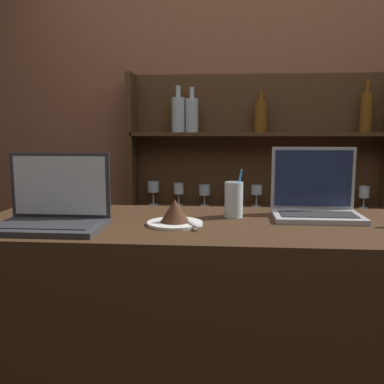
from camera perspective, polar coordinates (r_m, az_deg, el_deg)
bar_counter at (r=1.68m, az=7.33°, el=-22.52°), size 1.91×0.61×1.09m
back_wall at (r=2.60m, az=6.56°, el=7.04°), size 7.00×0.06×2.70m
back_shelf at (r=2.58m, az=8.37°, el=-2.71°), size 1.49×0.18×1.73m
laptop_near at (r=1.47m, az=-18.08°, el=-2.42°), size 0.35×0.22×0.24m
laptop_far at (r=1.62m, az=16.13°, el=-1.13°), size 0.31×0.21×0.25m
cake_plate at (r=1.43m, az=-2.29°, el=-3.05°), size 0.19×0.19×0.09m
water_glass at (r=1.56m, az=5.59°, el=-1.01°), size 0.07×0.07×0.18m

